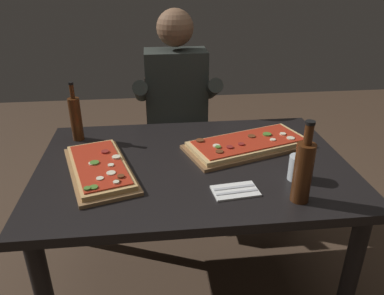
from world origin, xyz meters
TOP-DOWN VIEW (x-y plane):
  - ground_plane at (0.00, 0.00)m, footprint 6.40×6.40m
  - dining_table at (0.00, 0.00)m, footprint 1.40×0.96m
  - pizza_rectangular_front at (0.28, 0.12)m, footprint 0.67×0.45m
  - pizza_rectangular_left at (-0.41, -0.04)m, footprint 0.38×0.56m
  - wine_bottle_dark at (-0.56, 0.31)m, footprint 0.06×0.06m
  - oil_bottle_amber at (0.37, -0.35)m, footprint 0.07×0.07m
  - tumbler_near_camera at (0.42, -0.20)m, footprint 0.08×0.08m
  - napkin_cutlery_set at (0.14, -0.27)m, footprint 0.19×0.13m
  - diner_chair at (-0.02, 0.86)m, footprint 0.44×0.44m
  - seated_diner at (-0.02, 0.74)m, footprint 0.53×0.41m

SIDE VIEW (x-z plane):
  - ground_plane at x=0.00m, z-range 0.00..0.00m
  - diner_chair at x=-0.02m, z-range 0.05..0.92m
  - dining_table at x=0.00m, z-range 0.27..1.01m
  - seated_diner at x=-0.02m, z-range 0.08..1.41m
  - napkin_cutlery_set at x=0.14m, z-range 0.74..0.75m
  - pizza_rectangular_left at x=-0.41m, z-range 0.73..0.78m
  - pizza_rectangular_front at x=0.28m, z-range 0.74..0.78m
  - tumbler_near_camera at x=0.42m, z-range 0.73..0.84m
  - wine_bottle_dark at x=-0.56m, z-range 0.71..1.01m
  - oil_bottle_amber at x=0.37m, z-range 0.71..1.03m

